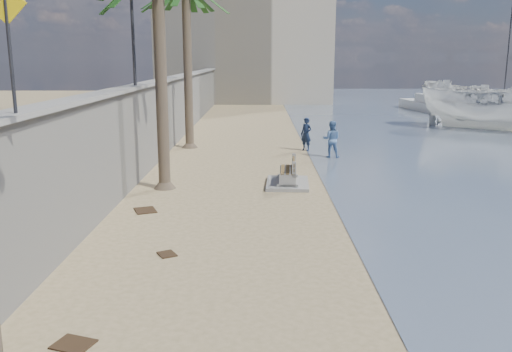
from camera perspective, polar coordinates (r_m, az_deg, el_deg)
name	(u,v)px	position (r m, az deg, el deg)	size (l,w,h in m)	color
ground_plane	(282,328)	(9.86, 2.74, -15.70)	(140.00, 140.00, 0.00)	tan
seawall	(169,113)	(29.24, -9.14, 6.52)	(0.45, 70.00, 3.50)	gray
wall_cap	(168,79)	(29.12, -9.26, 10.05)	(0.80, 70.00, 0.12)	gray
end_building	(245,36)	(60.76, -1.18, 14.57)	(18.00, 12.00, 14.00)	#B7AA93
bench_far	(288,174)	(20.10, 3.36, 0.19)	(1.66, 2.34, 0.94)	gray
pedestrian_sign	(8,29)	(11.20, -24.66, 13.92)	(0.78, 0.07, 2.40)	#2D2D33
streetlight	(131,2)	(21.32, -12.98, 17.45)	(0.28, 0.28, 5.12)	#2D2D33
person_a	(306,132)	(27.62, 5.31, 4.66)	(0.70, 0.47, 1.94)	#15203A
person_b	(331,137)	(25.84, 7.94, 4.06)	(0.93, 0.72, 1.93)	#5378AD
boat_cruiser	(498,102)	(38.74, 24.09, 7.12)	(3.78, 3.89, 4.45)	silver
yacht_far	(426,106)	(51.49, 17.42, 7.01)	(7.54, 2.11, 1.50)	silver
sailboat_west	(503,104)	(56.83, 24.56, 6.88)	(6.46, 7.59, 10.46)	silver
debris_b	(73,344)	(9.82, -18.66, -16.43)	(0.63, 0.50, 0.03)	#382616
debris_c	(145,210)	(17.14, -11.57, -3.56)	(0.76, 0.61, 0.03)	#382616
debris_d	(167,254)	(13.32, -9.36, -8.12)	(0.47, 0.38, 0.03)	#382616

